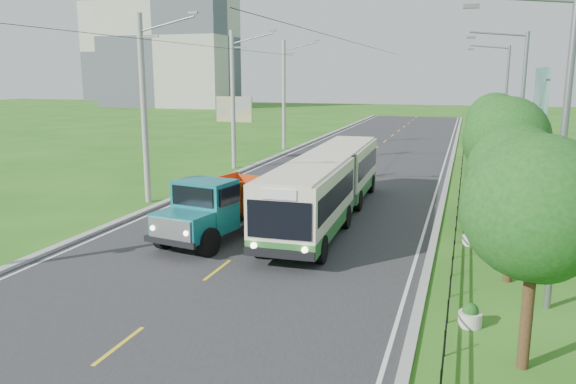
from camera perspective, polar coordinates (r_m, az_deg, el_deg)
The scene contains 30 objects.
ground at distance 20.39m, azimuth -7.18°, elevation -7.91°, with size 240.00×240.00×0.00m, color #255E16.
road at distance 38.87m, azimuth 5.26°, elevation 1.61°, with size 14.00×120.00×0.02m, color #28282B.
curb_left at distance 40.99m, azimuth -4.61°, elevation 2.24°, with size 0.40×120.00×0.15m, color #9E9E99.
curb_right at distance 38.00m, azimuth 15.85°, elevation 1.03°, with size 0.30×120.00×0.10m, color #9E9E99.
edge_line_left at distance 40.79m, azimuth -3.90°, elevation 2.13°, with size 0.12×120.00×0.00m, color silver.
edge_line_right at distance 38.02m, azimuth 15.09°, elevation 1.04°, with size 0.12×120.00×0.00m, color silver.
centre_dash at distance 20.39m, azimuth -7.18°, elevation -7.85°, with size 0.12×2.20×0.00m, color yellow.
railing_right at distance 32.05m, azimuth 16.98°, elevation -0.52°, with size 0.04×40.00×0.60m, color black.
pole_near at distance 31.14m, azimuth -14.38°, elevation 8.20°, with size 3.51×0.32×10.00m.
pole_mid at distance 41.79m, azimuth -5.57°, elevation 9.33°, with size 3.51×0.32×10.00m.
pole_far at distance 53.03m, azimuth -0.38°, elevation 9.89°, with size 3.51×0.32×10.00m.
tree_front at distance 13.97m, azimuth 24.05°, elevation -2.16°, with size 3.36×3.41×5.60m.
tree_second at distance 19.86m, azimuth 22.24°, elevation 1.28°, with size 3.18×3.26×5.30m.
tree_third at distance 25.73m, azimuth 21.36°, elevation 4.61°, with size 3.60×3.62×6.00m.
tree_fourth at distance 31.73m, azimuth 20.70°, elevation 5.14°, with size 3.24×3.31×5.40m.
tree_fifth at distance 37.67m, azimuth 20.32°, elevation 6.50°, with size 3.48×3.52×5.80m.
tree_back at distance 43.66m, azimuth 19.99°, elevation 6.89°, with size 3.30×3.36×5.50m.
streetlight_near at distance 17.65m, azimuth 25.63°, elevation 4.33°, with size 3.02×0.20×9.07m.
streetlight_mid at distance 31.53m, azimuth 22.32°, elevation 7.39°, with size 3.02×0.20×9.07m.
streetlight_far at distance 45.48m, azimuth 21.03°, elevation 8.56°, with size 3.02×0.20×9.07m.
planter_front at distance 16.72m, azimuth 18.02°, elevation -11.91°, with size 0.64×0.64×0.67m.
planter_near at distance 24.28m, azimuth 18.04°, elevation -4.48°, with size 0.64×0.64×0.67m.
planter_mid at distance 32.05m, azimuth 18.05°, elevation -0.61°, with size 0.64×0.64×0.67m.
planter_far at distance 39.92m, azimuth 18.05°, elevation 1.74°, with size 0.64×0.64×0.67m.
billboard_left at distance 45.10m, azimuth -5.48°, elevation 7.94°, with size 3.00×0.20×5.20m.
billboard_right at distance 37.63m, azimuth 24.24°, elevation 8.48°, with size 0.24×6.00×7.30m.
apartment_near at distance 129.19m, azimuth -12.03°, elevation 15.15°, with size 28.00×14.00×30.00m, color #B7B2A3.
apartment_far at distance 163.37m, azimuth -15.41°, elevation 13.52°, with size 24.00×14.00×26.00m, color #B7B2A3.
bus at distance 26.98m, azimuth 4.07°, elevation 1.13°, with size 3.08×16.14×3.10m.
dump_truck at distance 23.88m, azimuth -7.15°, elevation -1.20°, with size 3.46×6.68×2.68m.
Camera 1 is at (8.20, -17.37, 6.84)m, focal length 35.00 mm.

